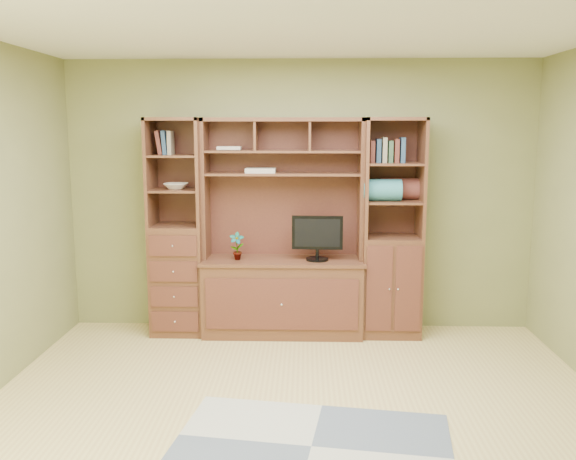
{
  "coord_description": "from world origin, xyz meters",
  "views": [
    {
      "loc": [
        0.06,
        -3.89,
        1.95
      ],
      "look_at": [
        -0.09,
        1.2,
        1.1
      ],
      "focal_mm": 38.0,
      "sensor_mm": 36.0,
      "label": 1
    }
  ],
  "objects_px": {
    "right_tower": "(392,228)",
    "left_tower": "(178,227)",
    "center_hutch": "(283,228)",
    "monitor": "(317,230)"
  },
  "relations": [
    {
      "from": "monitor",
      "to": "left_tower",
      "type": "bearing_deg",
      "value": 179.4
    },
    {
      "from": "center_hutch",
      "to": "right_tower",
      "type": "distance_m",
      "value": 1.03
    },
    {
      "from": "right_tower",
      "to": "left_tower",
      "type": "bearing_deg",
      "value": 180.0
    },
    {
      "from": "center_hutch",
      "to": "right_tower",
      "type": "height_order",
      "value": "same"
    },
    {
      "from": "right_tower",
      "to": "monitor",
      "type": "xyz_separation_m",
      "value": [
        -0.7,
        -0.07,
        -0.01
      ]
    },
    {
      "from": "center_hutch",
      "to": "monitor",
      "type": "distance_m",
      "value": 0.33
    },
    {
      "from": "left_tower",
      "to": "right_tower",
      "type": "distance_m",
      "value": 2.02
    },
    {
      "from": "left_tower",
      "to": "monitor",
      "type": "relative_size",
      "value": 3.53
    },
    {
      "from": "right_tower",
      "to": "center_hutch",
      "type": "bearing_deg",
      "value": -177.77
    },
    {
      "from": "center_hutch",
      "to": "left_tower",
      "type": "height_order",
      "value": "same"
    }
  ]
}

